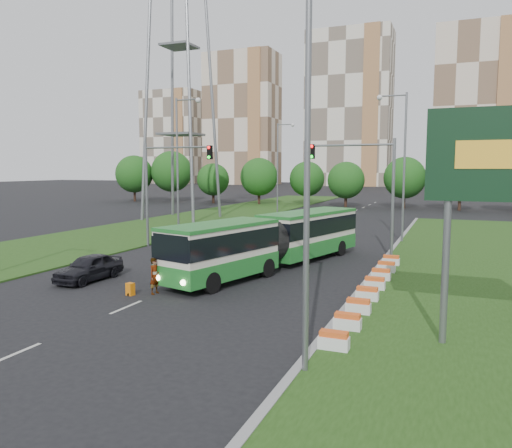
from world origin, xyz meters
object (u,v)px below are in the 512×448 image
at_px(traffic_mast_median, 368,179).
at_px(articulated_bus, 271,240).
at_px(pedestrian, 155,276).
at_px(car_left_far, 209,237).
at_px(shopping_trolley, 130,289).
at_px(traffic_mast_left, 164,178).
at_px(car_left_near, 89,267).
at_px(transmission_pylon, 179,28).

bearing_deg(traffic_mast_median, articulated_bus, -132.05).
relative_size(articulated_bus, pedestrian, 9.58).
relative_size(car_left_far, shopping_trolley, 7.27).
xyz_separation_m(traffic_mast_left, articulated_bus, (10.24, -4.45, -3.65)).
distance_m(car_left_near, shopping_trolley, 4.39).
xyz_separation_m(transmission_pylon, car_left_near, (11.95, -30.40, -21.28)).
bearing_deg(shopping_trolley, traffic_mast_left, 126.69).
distance_m(car_left_far, shopping_trolley, 15.16).
height_order(transmission_pylon, car_left_far, transmission_pylon).
bearing_deg(pedestrian, transmission_pylon, 35.87).
height_order(traffic_mast_median, pedestrian, traffic_mast_median).
distance_m(traffic_mast_left, transmission_pylon, 27.03).
height_order(traffic_mast_median, transmission_pylon, transmission_pylon).
distance_m(traffic_mast_left, car_left_far, 5.70).
xyz_separation_m(traffic_mast_median, pedestrian, (-7.91, -13.52, -4.47)).
relative_size(traffic_mast_median, car_left_near, 1.90).
height_order(pedestrian, shopping_trolley, pedestrian).
xyz_separation_m(traffic_mast_left, car_left_near, (2.32, -11.40, -4.63)).
bearing_deg(traffic_mast_left, pedestrian, -59.95).
bearing_deg(shopping_trolley, traffic_mast_median, 69.26).
bearing_deg(pedestrian, traffic_mast_median, -22.61).
distance_m(transmission_pylon, articulated_bus, 36.83).
bearing_deg(car_left_far, shopping_trolley, -90.92).
distance_m(transmission_pylon, pedestrian, 41.52).
relative_size(articulated_bus, shopping_trolley, 28.09).
distance_m(traffic_mast_median, transmission_pylon, 34.86).
height_order(traffic_mast_median, car_left_far, traffic_mast_median).
relative_size(articulated_bus, car_left_near, 4.00).
bearing_deg(transmission_pylon, car_left_near, -68.55).
distance_m(traffic_mast_median, traffic_mast_left, 15.19).
bearing_deg(traffic_mast_left, shopping_trolley, -64.50).
distance_m(transmission_pylon, car_left_far, 30.25).
height_order(traffic_mast_median, articulated_bus, traffic_mast_median).
distance_m(traffic_mast_median, articulated_bus, 8.19).
bearing_deg(transmission_pylon, shopping_trolley, -63.69).
xyz_separation_m(car_left_near, car_left_far, (0.62, 12.96, 0.00)).
height_order(car_left_far, pedestrian, pedestrian).
xyz_separation_m(articulated_bus, shopping_trolley, (-3.94, -8.76, -1.40)).
bearing_deg(shopping_trolley, articulated_bus, 76.98).
xyz_separation_m(car_left_near, pedestrian, (4.92, -1.13, 0.16)).
distance_m(car_left_near, car_left_far, 12.97).
relative_size(traffic_mast_median, shopping_trolley, 13.30).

